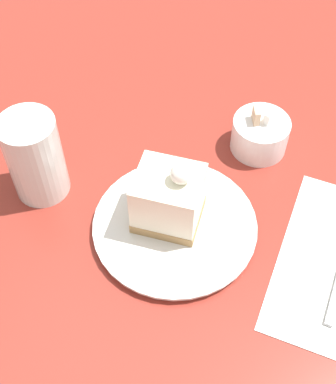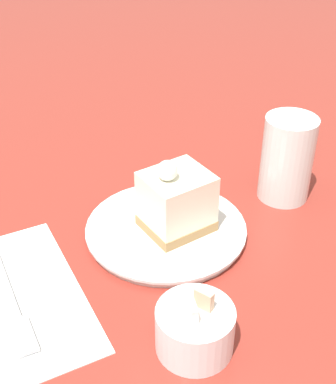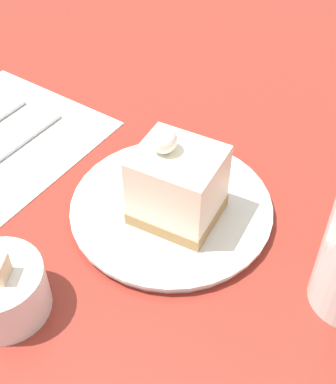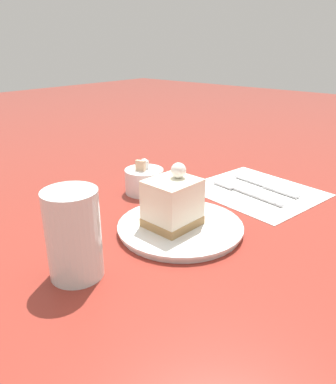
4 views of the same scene
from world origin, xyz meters
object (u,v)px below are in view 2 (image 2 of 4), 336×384
cake_slice (175,200)px  sugar_bowl (195,329)px  fork (13,308)px  plate (166,230)px  drinking_glass (287,159)px

cake_slice → sugar_bowl: size_ratio=1.30×
fork → sugar_bowl: sugar_bowl is taller
plate → cake_slice: size_ratio=2.01×
plate → fork: plate is taller
drinking_glass → cake_slice: bearing=-7.2°
fork → sugar_bowl: bearing=139.5°
plate → drinking_glass: bearing=171.8°
plate → fork: size_ratio=1.22×
cake_slice → drinking_glass: 0.18m
cake_slice → drinking_glass: size_ratio=0.85×
fork → drinking_glass: size_ratio=1.39×
cake_slice → fork: size_ratio=0.61×
fork → drinking_glass: (-0.41, 0.02, 0.06)m
plate → sugar_bowl: bearing=62.6°
sugar_bowl → cake_slice: bearing=-120.8°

